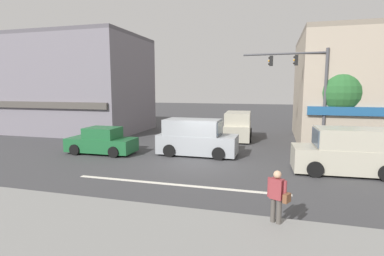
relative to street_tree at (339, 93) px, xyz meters
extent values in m
plane|color=#3D3D3F|center=(-7.44, -5.27, -3.63)|extent=(120.00, 120.00, 0.00)
cube|color=silver|center=(-7.44, -8.77, -3.62)|extent=(9.00, 0.24, 0.01)
cube|color=gray|center=(-7.44, -13.77, -3.55)|extent=(40.00, 5.00, 0.16)
cube|color=slate|center=(-21.35, 3.66, 0.45)|extent=(12.26, 8.25, 8.16)
cube|color=#4C4742|center=(-21.35, -0.57, -1.03)|extent=(11.65, 0.24, 0.50)
cube|color=#57545B|center=(-21.35, 3.66, 4.68)|extent=(12.26, 8.25, 0.30)
cube|color=tan|center=(3.15, 4.11, 0.07)|extent=(10.50, 10.17, 7.39)
cube|color=gray|center=(3.15, 4.11, 3.91)|extent=(10.50, 10.17, 0.30)
cylinder|color=#4C3823|center=(0.00, 0.00, -2.34)|extent=(0.32, 0.32, 2.57)
sphere|color=#28602D|center=(0.00, 0.00, 0.03)|extent=(2.89, 2.89, 2.89)
cylinder|color=brown|center=(-16.36, 0.02, 0.35)|extent=(0.22, 0.22, 7.96)
cube|color=#473828|center=(-16.36, 0.02, 3.93)|extent=(1.40, 0.12, 0.10)
cylinder|color=#47474C|center=(-0.90, -1.02, -0.53)|extent=(0.18, 0.18, 6.20)
cylinder|color=#47474C|center=(-3.29, -0.90, 2.32)|extent=(4.80, 0.36, 0.12)
cube|color=black|center=(-2.58, -0.94, 1.92)|extent=(0.21, 0.25, 0.60)
sphere|color=black|center=(-2.70, -0.93, 2.10)|extent=(0.12, 0.12, 0.12)
sphere|color=orange|center=(-2.70, -0.93, 1.92)|extent=(0.12, 0.12, 0.12)
sphere|color=black|center=(-2.70, -0.93, 1.74)|extent=(0.12, 0.12, 0.12)
cube|color=black|center=(-4.01, -0.87, 1.92)|extent=(0.21, 0.25, 0.60)
sphere|color=black|center=(-4.13, -0.86, 2.10)|extent=(0.12, 0.12, 0.12)
sphere|color=orange|center=(-4.13, -0.86, 1.92)|extent=(0.12, 0.12, 0.12)
sphere|color=black|center=(-4.13, -0.86, 1.74)|extent=(0.12, 0.12, 0.12)
cube|color=#999EA3|center=(-8.00, -3.23, -2.97)|extent=(4.61, 1.86, 1.10)
cube|color=#999EA3|center=(-8.30, -3.23, -1.97)|extent=(3.21, 1.81, 0.90)
cube|color=#475666|center=(-6.68, -3.24, -1.97)|extent=(0.07, 1.66, 0.76)
cylinder|color=black|center=(-6.57, -2.32, -3.27)|extent=(0.72, 0.20, 0.72)
cylinder|color=black|center=(-6.58, -4.16, -3.27)|extent=(0.72, 0.20, 0.72)
cylinder|color=black|center=(-9.43, -2.31, -3.27)|extent=(0.72, 0.20, 0.72)
cylinder|color=black|center=(-9.43, -4.15, -3.27)|extent=(0.72, 0.20, 0.72)
cube|color=#B7B29E|center=(-6.38, 2.92, -2.97)|extent=(2.13, 4.71, 1.10)
cube|color=#B7B29E|center=(-6.36, 2.62, -1.97)|extent=(2.00, 3.31, 0.90)
cube|color=#475666|center=(-6.47, 4.24, -1.97)|extent=(1.66, 0.17, 0.76)
cylinder|color=black|center=(-7.39, 4.28, -3.27)|extent=(0.25, 0.73, 0.72)
cylinder|color=black|center=(-5.56, 4.40, -3.27)|extent=(0.25, 0.73, 0.72)
cylinder|color=black|center=(-7.21, 1.44, -3.27)|extent=(0.25, 0.73, 0.72)
cylinder|color=black|center=(-5.37, 1.56, -3.27)|extent=(0.25, 0.73, 0.72)
cube|color=#1E6033|center=(-13.69, -4.35, -3.09)|extent=(4.12, 1.75, 0.80)
cube|color=#1E6033|center=(-13.59, -4.35, -2.37)|extent=(1.92, 1.58, 0.64)
cube|color=#475666|center=(-14.56, -4.36, -2.37)|extent=(0.08, 1.44, 0.54)
cylinder|color=black|center=(-14.96, -5.22, -3.31)|extent=(0.64, 0.19, 0.64)
cylinder|color=black|center=(-14.97, -3.52, -3.31)|extent=(0.64, 0.19, 0.64)
cylinder|color=black|center=(-12.41, -5.19, -3.31)|extent=(0.64, 0.19, 0.64)
cylinder|color=black|center=(-12.43, -3.49, -3.31)|extent=(0.64, 0.19, 0.64)
cube|color=#B7B29E|center=(-0.50, -5.13, -2.97)|extent=(4.69, 2.09, 1.10)
cube|color=#B7B29E|center=(-0.20, -5.12, -1.97)|extent=(3.29, 1.97, 0.90)
cube|color=#475666|center=(-1.82, -5.21, -1.97)|extent=(0.15, 1.66, 0.76)
cylinder|color=black|center=(-1.87, -6.13, -3.27)|extent=(0.73, 0.24, 0.72)
cylinder|color=black|center=(-1.97, -4.29, -3.27)|extent=(0.73, 0.24, 0.72)
cylinder|color=black|center=(0.87, -4.14, -3.27)|extent=(0.73, 0.24, 0.72)
cylinder|color=#4C4742|center=(-3.62, -11.58, -3.20)|extent=(0.14, 0.14, 0.86)
cylinder|color=#4C4742|center=(-3.46, -11.67, -3.20)|extent=(0.14, 0.14, 0.86)
cube|color=maroon|center=(-3.54, -11.62, -2.48)|extent=(0.42, 0.36, 0.58)
sphere|color=tan|center=(-3.54, -11.62, -2.07)|extent=(0.22, 0.22, 0.22)
cylinder|color=maroon|center=(-3.75, -11.51, -2.48)|extent=(0.09, 0.09, 0.56)
cylinder|color=maroon|center=(-3.33, -11.73, -2.48)|extent=(0.09, 0.09, 0.56)
cube|color=brown|center=(-3.27, -11.81, -2.65)|extent=(0.24, 0.30, 0.24)
camera|label=1|loc=(-3.65, -19.97, 0.30)|focal=28.00mm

